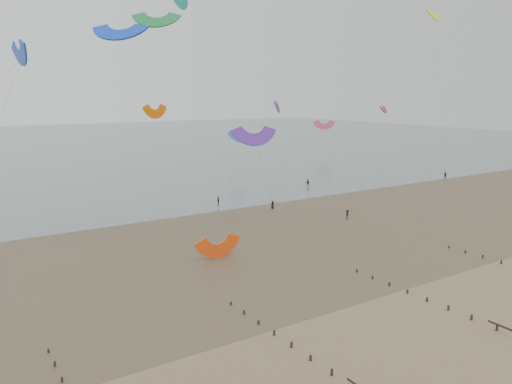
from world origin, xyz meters
TOP-DOWN VIEW (x-y plane):
  - ground at (0.00, 0.00)m, footprint 500.00×500.00m
  - sea_and_shore at (-4.08, 34.40)m, footprint 500.00×665.00m
  - kitesurfers at (26.77, 49.43)m, footprint 128.31×30.22m
  - grounded_kite at (-7.70, 26.29)m, footprint 5.89×4.65m
  - kites_airborne at (-11.69, 90.77)m, footprint 258.67×103.64m

SIDE VIEW (x-z plane):
  - ground at x=0.00m, z-range 0.00..0.00m
  - grounded_kite at x=-7.70m, z-range -1.59..1.59m
  - sea_and_shore at x=-4.08m, z-range -0.01..0.02m
  - kitesurfers at x=26.77m, z-range -0.04..1.69m
  - kites_airborne at x=-11.69m, z-range 0.12..43.49m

